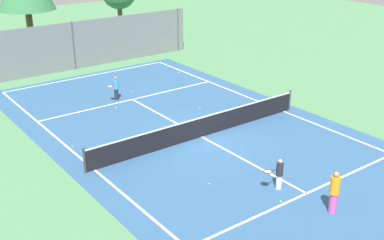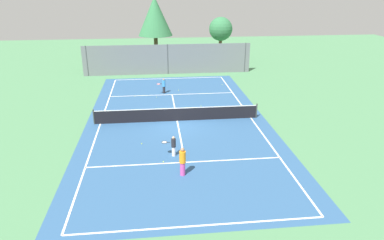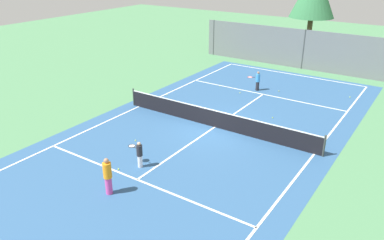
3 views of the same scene
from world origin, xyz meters
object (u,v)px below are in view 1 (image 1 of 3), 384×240
(tennis_ball_2, at_px, (178,73))
(tennis_ball_8, at_px, (200,108))
(tennis_ball_6, at_px, (204,117))
(tennis_ball_5, at_px, (281,202))
(player_0, at_px, (116,88))
(tennis_ball_0, at_px, (116,108))
(player_1, at_px, (334,192))
(tennis_ball_4, at_px, (73,146))
(tennis_ball_1, at_px, (132,91))
(tennis_ball_3, at_px, (209,184))
(player_2, at_px, (279,174))
(tennis_ball_7, at_px, (79,113))

(tennis_ball_2, height_order, tennis_ball_8, same)
(tennis_ball_6, xyz_separation_m, tennis_ball_8, (0.59, 1.10, 0.00))
(tennis_ball_5, bearing_deg, tennis_ball_8, 69.83)
(player_0, relative_size, tennis_ball_5, 20.55)
(tennis_ball_0, distance_m, tennis_ball_2, 7.25)
(player_1, height_order, tennis_ball_0, player_1)
(tennis_ball_4, bearing_deg, tennis_ball_1, 39.79)
(tennis_ball_3, height_order, tennis_ball_8, same)
(tennis_ball_3, height_order, tennis_ball_6, same)
(player_2, distance_m, tennis_ball_4, 9.38)
(tennis_ball_4, height_order, tennis_ball_5, same)
(player_1, xyz_separation_m, tennis_ball_5, (-0.97, 1.51, -0.78))
(player_1, xyz_separation_m, tennis_ball_8, (2.40, 10.69, -0.78))
(tennis_ball_5, bearing_deg, tennis_ball_3, 116.44)
(tennis_ball_4, relative_size, tennis_ball_6, 1.00)
(tennis_ball_1, bearing_deg, player_0, -155.41)
(player_1, xyz_separation_m, player_2, (-0.36, 2.25, -0.16))
(tennis_ball_2, height_order, tennis_ball_3, same)
(player_2, relative_size, tennis_ball_7, 18.81)
(player_0, relative_size, tennis_ball_4, 20.55)
(player_1, bearing_deg, tennis_ball_1, 86.61)
(tennis_ball_0, distance_m, tennis_ball_8, 4.52)
(tennis_ball_4, bearing_deg, tennis_ball_5, -65.23)
(player_0, distance_m, tennis_ball_5, 13.20)
(tennis_ball_2, bearing_deg, player_0, -159.85)
(tennis_ball_5, bearing_deg, tennis_ball_6, 70.98)
(tennis_ball_1, xyz_separation_m, tennis_ball_7, (-3.96, -1.31, 0.00))
(player_2, distance_m, tennis_ball_5, 1.14)
(player_1, height_order, tennis_ball_2, player_1)
(player_2, xyz_separation_m, tennis_ball_2, (5.65, 14.55, -0.61))
(tennis_ball_2, distance_m, tennis_ball_7, 8.80)
(tennis_ball_0, bearing_deg, player_0, 60.21)
(tennis_ball_5, height_order, tennis_ball_7, same)
(player_0, relative_size, tennis_ball_8, 20.55)
(player_0, distance_m, tennis_ball_2, 6.17)
(tennis_ball_1, bearing_deg, tennis_ball_2, 18.71)
(player_1, relative_size, tennis_ball_7, 24.01)
(tennis_ball_1, bearing_deg, tennis_ball_8, -72.05)
(tennis_ball_1, xyz_separation_m, tennis_ball_6, (0.91, -5.73, 0.00))
(tennis_ball_2, distance_m, tennis_ball_6, 8.01)
(tennis_ball_6, bearing_deg, tennis_ball_8, 61.97)
(player_0, relative_size, player_2, 1.09)
(player_2, height_order, tennis_ball_3, player_2)
(player_2, height_order, tennis_ball_1, player_2)
(tennis_ball_4, xyz_separation_m, tennis_ball_8, (7.45, 0.34, 0.00))
(tennis_ball_0, bearing_deg, tennis_ball_6, -52.63)
(player_1, bearing_deg, player_0, 91.81)
(player_0, bearing_deg, player_1, -88.19)
(player_2, height_order, tennis_ball_5, player_2)
(tennis_ball_6, bearing_deg, player_1, -100.73)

